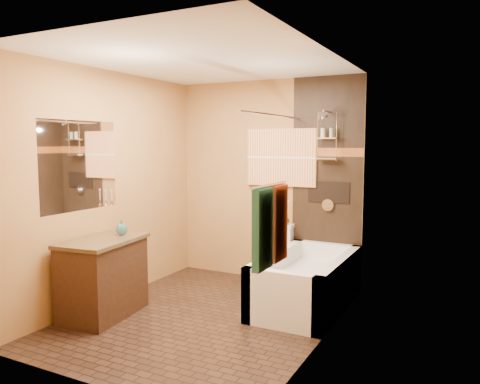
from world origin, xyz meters
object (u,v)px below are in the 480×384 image
Objects in this scene: sunset_painting at (281,157)px; vanity at (103,277)px; bathtub at (307,286)px; toilet at (272,256)px.

sunset_painting is 2.50m from vanity.
bathtub is 1.59× the size of vanity.
sunset_painting is at bearing 129.61° from bathtub.
toilet is at bearing -90.00° from sunset_painting.
toilet is (0.00, -0.25, -1.18)m from sunset_painting.
vanity reaches higher than toilet.
vanity is (-1.12, -1.66, 0.02)m from toilet.
bathtub is 2.10m from vanity.
bathtub is (0.60, -0.73, -1.33)m from sunset_painting.
sunset_painting reaches higher than bathtub.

